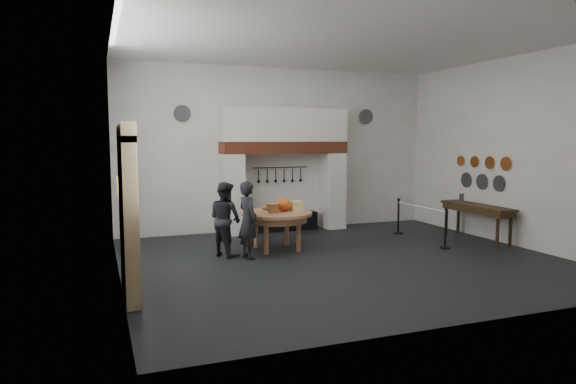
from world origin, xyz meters
name	(u,v)px	position (x,y,z in m)	size (l,w,h in m)	color
floor	(343,260)	(0.00, 0.00, 0.00)	(9.00, 8.00, 0.02)	black
ceiling	(346,42)	(0.00, 0.00, 4.50)	(9.00, 8.00, 0.02)	silver
wall_back	(280,149)	(0.00, 4.00, 2.25)	(9.00, 0.02, 4.50)	white
wall_front	(479,162)	(0.00, -4.00, 2.25)	(9.00, 0.02, 4.50)	white
wall_left	(116,156)	(-4.50, 0.00, 2.25)	(0.02, 8.00, 4.50)	white
wall_right	(514,151)	(4.50, 0.00, 2.25)	(0.02, 8.00, 4.50)	white
chimney_pier_left	(232,194)	(-1.48, 3.65, 1.07)	(0.55, 0.70, 2.15)	silver
chimney_pier_right	(332,190)	(1.48, 3.65, 1.07)	(0.55, 0.70, 2.15)	silver
hearth_brick_band	(284,147)	(0.00, 3.65, 2.31)	(3.50, 0.72, 0.32)	#9E442B
chimney_hood	(284,125)	(0.00, 3.65, 2.92)	(3.50, 0.70, 0.90)	silver
iron_range	(283,221)	(0.00, 3.72, 0.25)	(1.90, 0.45, 0.50)	black
utensil_rail	(281,167)	(0.00, 3.92, 1.75)	(0.02, 0.02, 1.60)	black
door_recess	(123,220)	(-4.47, -1.00, 1.25)	(0.04, 1.10, 2.50)	black
door_jamb_near	(131,223)	(-4.38, -1.70, 1.30)	(0.22, 0.30, 2.60)	tan
door_jamb_far	(126,211)	(-4.38, -0.30, 1.30)	(0.22, 0.30, 2.60)	tan
door_lintel	(126,133)	(-4.38, -1.00, 2.65)	(0.22, 1.70, 0.30)	tan
wall_plaque	(118,188)	(-4.45, 0.80, 1.60)	(0.05, 0.34, 0.44)	gold
work_table	(277,214)	(-0.99, 1.44, 0.84)	(1.63, 1.63, 0.07)	tan
pumpkin	(283,204)	(-0.79, 1.54, 1.03)	(0.36, 0.36, 0.31)	#DD511F
cheese_block_big	(298,206)	(-0.49, 1.39, 0.99)	(0.22, 0.22, 0.24)	#EBDE8C
cheese_block_small	(292,205)	(-0.51, 1.69, 0.97)	(0.18, 0.18, 0.20)	#DEC384
wicker_basket	(273,208)	(-1.14, 1.29, 0.98)	(0.32, 0.32, 0.22)	olive
bread_loaf	(268,207)	(-1.09, 1.79, 0.94)	(0.31, 0.18, 0.13)	#9C6837
visitor_near	(248,220)	(-1.85, 0.84, 0.83)	(0.60, 0.40, 1.66)	black
visitor_far	(225,219)	(-2.25, 1.24, 0.81)	(0.79, 0.62, 1.63)	black
side_table	(477,206)	(4.10, 0.72, 0.87)	(0.55, 2.20, 0.06)	#382914
pewter_jug	(461,198)	(4.10, 1.32, 1.01)	(0.12, 0.12, 0.22)	#454549
copper_pan_a	(506,164)	(4.46, 0.20, 1.95)	(0.34, 0.34, 0.03)	#C6662D
copper_pan_b	(490,163)	(4.46, 0.75, 1.95)	(0.32, 0.32, 0.03)	#C6662D
copper_pan_c	(475,162)	(4.46, 1.30, 1.95)	(0.30, 0.30, 0.03)	#C6662D
copper_pan_d	(461,161)	(4.46, 1.85, 1.95)	(0.28, 0.28, 0.03)	#C6662D
pewter_plate_left	(499,184)	(4.46, 0.40, 1.45)	(0.40, 0.40, 0.03)	#4C4C51
pewter_plate_mid	(482,182)	(4.46, 1.00, 1.45)	(0.40, 0.40, 0.03)	#4C4C51
pewter_plate_right	(466,180)	(4.46, 1.60, 1.45)	(0.40, 0.40, 0.03)	#4C4C51
pewter_plate_back_left	(182,113)	(-2.70, 3.96, 3.20)	(0.44, 0.44, 0.03)	#4C4C51
pewter_plate_back_right	(366,117)	(2.70, 3.96, 3.20)	(0.44, 0.44, 0.03)	#4C4C51
barrier_post_near	(446,229)	(2.75, 0.18, 0.45)	(0.05, 0.05, 0.90)	black
barrier_post_far	(398,217)	(2.75, 2.18, 0.45)	(0.05, 0.05, 0.90)	black
barrier_rope	(421,207)	(2.75, 1.18, 0.85)	(0.04, 0.04, 2.00)	white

